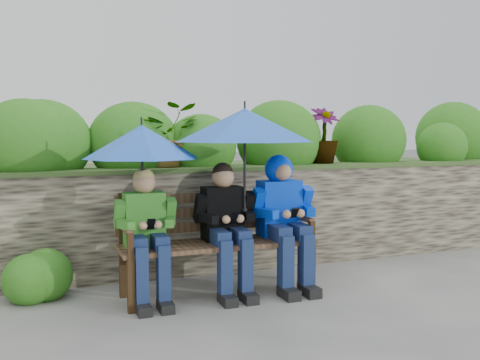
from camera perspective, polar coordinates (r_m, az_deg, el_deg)
name	(u,v)px	position (r m, az deg, el deg)	size (l,w,h in m)	color
ground	(244,289)	(4.76, 0.44, -11.56)	(60.00, 60.00, 0.00)	#595959
garden_backdrop	(191,195)	(6.09, -5.27, -1.62)	(8.00, 2.86, 1.79)	#2E2822
park_bench	(216,235)	(4.57, -2.61, -5.90)	(1.65, 0.48, 0.87)	#312010
boy_left	(147,228)	(4.33, -9.93, -5.10)	(0.48, 0.56, 1.08)	#2A8223
boy_middle	(226,222)	(4.50, -1.47, -4.48)	(0.51, 0.58, 1.11)	black
boy_right	(283,210)	(4.70, 4.66, -3.23)	(0.55, 0.66, 1.17)	#032CC4
umbrella_left	(142,142)	(4.31, -10.43, 4.02)	(0.93, 0.93, 0.82)	blue
umbrella_right	(245,125)	(4.49, 0.51, 5.87)	(1.19, 1.19, 0.94)	blue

